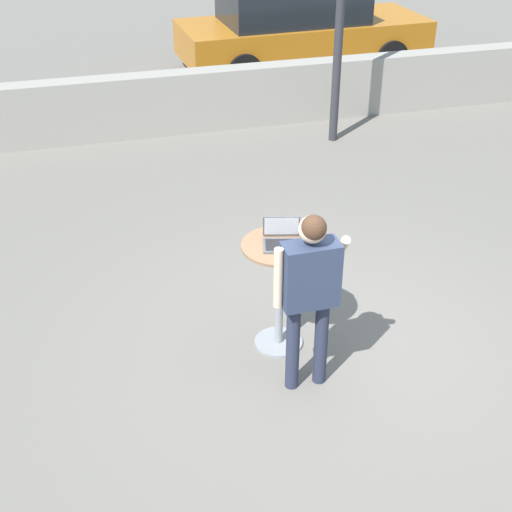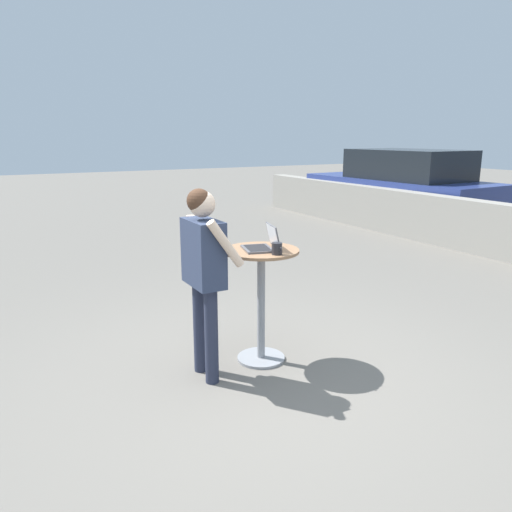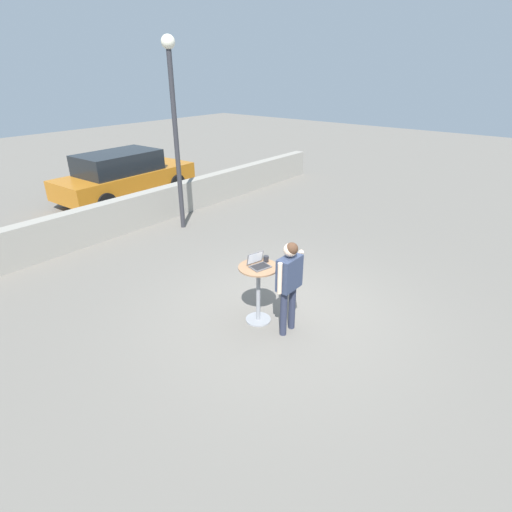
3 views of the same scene
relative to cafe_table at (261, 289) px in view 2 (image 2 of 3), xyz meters
The scene contains 6 objects.
ground_plane 0.82m from the cafe_table, 27.17° to the right, with size 50.00×50.00×0.00m, color slate.
cafe_table is the anchor object (origin of this frame).
laptop 0.41m from the cafe_table, 32.53° to the left, with size 0.37×0.35×0.21m.
coffee_mug 0.47m from the cafe_table, ahead, with size 0.12×0.09×0.10m.
standing_person 0.66m from the cafe_table, 84.15° to the right, with size 0.57×0.35×1.58m.
parked_car_further_down 7.93m from the cafe_table, 126.87° to the left, with size 4.66×2.09×1.66m.
Camera 2 is at (3.20, -1.83, 1.98)m, focal length 35.00 mm.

